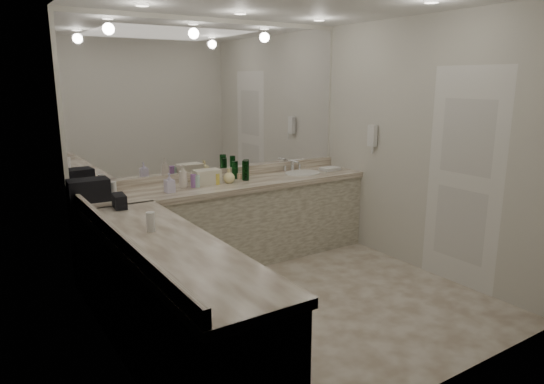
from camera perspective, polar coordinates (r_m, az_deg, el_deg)
floor at (r=4.51m, az=2.87°, el=-12.83°), size 3.20×3.20×0.00m
wall_back at (r=5.38m, az=-6.44°, el=5.85°), size 3.20×0.02×2.60m
wall_left at (r=3.44m, az=-19.02°, el=1.08°), size 0.02×3.00×2.60m
wall_right at (r=5.21m, az=17.48°, el=5.09°), size 0.02×3.00×2.60m
vanity_back_base at (r=5.31m, az=-4.73°, el=-3.95°), size 3.20×0.60×0.84m
vanity_back_top at (r=5.19m, az=-4.77°, el=0.78°), size 3.20×0.64×0.06m
vanity_left_base at (r=3.53m, az=-11.82°, el=-13.30°), size 0.60×2.40×0.84m
vanity_left_top at (r=3.36m, az=-12.03°, el=-6.37°), size 0.64×2.42×0.06m
backsplash_back at (r=5.42m, az=-6.25°, el=2.16°), size 3.20×0.04×0.10m
backsplash_left at (r=3.53m, az=-18.28°, el=-4.45°), size 0.04×3.00×0.10m
mirror_back at (r=5.34m, az=-6.51°, el=10.90°), size 3.12×0.01×1.55m
mirror_left at (r=3.38m, az=-19.42°, el=9.01°), size 0.01×2.92×1.55m
sink at (r=5.69m, az=3.61°, el=2.17°), size 0.44×0.44×0.03m
faucet at (r=5.84m, az=2.39°, el=3.22°), size 0.24×0.16×0.14m
wall_phone at (r=5.64m, az=11.72°, el=6.50°), size 0.06×0.10×0.24m
door at (r=4.94m, az=21.63°, el=1.42°), size 0.02×0.82×2.10m
black_toiletry_bag at (r=4.66m, az=-20.77°, el=0.20°), size 0.36×0.24×0.20m
black_bag_spill at (r=4.34m, az=-17.52°, el=-1.04°), size 0.12×0.22×0.12m
cream_cosmetic_case at (r=5.12m, az=-7.67°, el=1.79°), size 0.28×0.18×0.16m
hand_towel at (r=5.90m, az=6.83°, el=2.72°), size 0.23×0.16×0.04m
lotion_left at (r=3.61m, az=-14.10°, el=-3.39°), size 0.06×0.06×0.15m
soap_bottle_a at (r=4.98m, az=-10.43°, el=1.84°), size 0.11×0.11×0.24m
soap_bottle_b at (r=4.80m, az=-11.97°, el=1.05°), size 0.09×0.09×0.19m
soap_bottle_c at (r=5.15m, az=-5.08°, el=1.93°), size 0.17×0.17×0.16m
green_bottle_0 at (r=5.37m, az=-4.38°, el=2.60°), size 0.07×0.07×0.20m
green_bottle_1 at (r=5.28m, az=-3.14°, el=2.55°), size 0.07×0.07×0.21m
green_bottle_2 at (r=5.41m, az=-3.05°, el=2.76°), size 0.06×0.06×0.21m
amenity_bottle_0 at (r=5.00m, az=-8.85°, el=1.26°), size 0.06×0.06×0.12m
amenity_bottle_1 at (r=5.36m, az=-3.85°, el=1.87°), size 0.05×0.05×0.06m
amenity_bottle_2 at (r=5.10m, az=-6.47°, el=1.54°), size 0.05×0.05×0.12m
amenity_bottle_3 at (r=4.80m, az=-18.15°, el=0.36°), size 0.06×0.06×0.14m
amenity_bottle_4 at (r=4.99m, az=-9.23°, el=1.31°), size 0.06×0.06×0.13m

